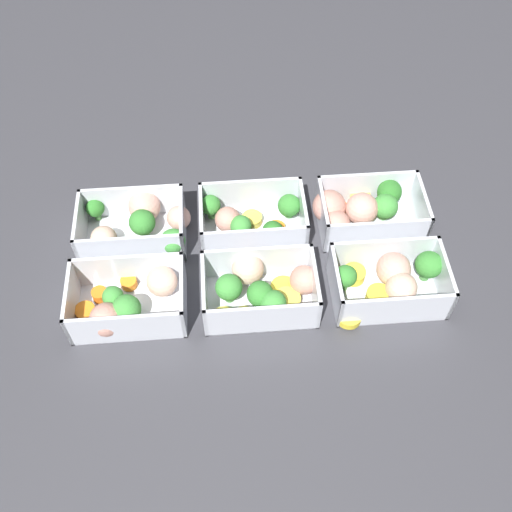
% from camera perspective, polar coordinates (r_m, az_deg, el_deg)
% --- Properties ---
extents(ground_plane, '(4.00, 4.00, 0.00)m').
position_cam_1_polar(ground_plane, '(0.89, 0.00, -0.82)').
color(ground_plane, '#38383D').
extents(container_near_left, '(0.16, 0.12, 0.06)m').
position_cam_1_polar(container_near_left, '(0.84, -12.07, -4.35)').
color(container_near_left, silver).
rests_on(container_near_left, ground_plane).
extents(container_near_center, '(0.17, 0.12, 0.06)m').
position_cam_1_polar(container_near_center, '(0.83, 0.52, -3.17)').
color(container_near_center, silver).
rests_on(container_near_center, ground_plane).
extents(container_near_right, '(0.16, 0.11, 0.06)m').
position_cam_1_polar(container_near_right, '(0.86, 12.71, -2.25)').
color(container_near_right, silver).
rests_on(container_near_right, ground_plane).
extents(container_far_left, '(0.17, 0.12, 0.06)m').
position_cam_1_polar(container_far_left, '(0.92, -11.06, 3.00)').
color(container_far_left, silver).
rests_on(container_far_left, ground_plane).
extents(container_far_center, '(0.16, 0.10, 0.06)m').
position_cam_1_polar(container_far_center, '(0.91, -0.48, 3.49)').
color(container_far_center, silver).
rests_on(container_far_center, ground_plane).
extents(container_far_right, '(0.18, 0.12, 0.06)m').
position_cam_1_polar(container_far_right, '(0.93, 9.88, 4.22)').
color(container_far_right, silver).
rests_on(container_far_right, ground_plane).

